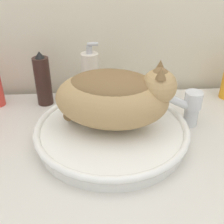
% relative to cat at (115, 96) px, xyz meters
% --- Properties ---
extents(sink_basin, '(0.44, 0.44, 0.05)m').
position_rel_cat_xyz_m(sink_basin, '(-0.01, 0.00, -0.11)').
color(sink_basin, white).
rests_on(sink_basin, vanity_counter).
extents(cat, '(0.33, 0.30, 0.19)m').
position_rel_cat_xyz_m(cat, '(0.00, 0.00, 0.00)').
color(cat, tan).
rests_on(cat, sink_basin).
extents(faucet, '(0.13, 0.06, 0.12)m').
position_rel_cat_xyz_m(faucet, '(0.23, 0.06, -0.07)').
color(faucet, silver).
rests_on(faucet, vanity_counter).
extents(hairspray_can_black, '(0.05, 0.05, 0.19)m').
position_rel_cat_xyz_m(hairspray_can_black, '(-0.23, 0.23, -0.05)').
color(hairspray_can_black, '#331E19').
rests_on(hairspray_can_black, vanity_counter).
extents(soap_pump_bottle, '(0.06, 0.06, 0.22)m').
position_rel_cat_xyz_m(soap_pump_bottle, '(-0.07, 0.23, -0.05)').
color(soap_pump_bottle, silver).
rests_on(soap_pump_bottle, vanity_counter).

